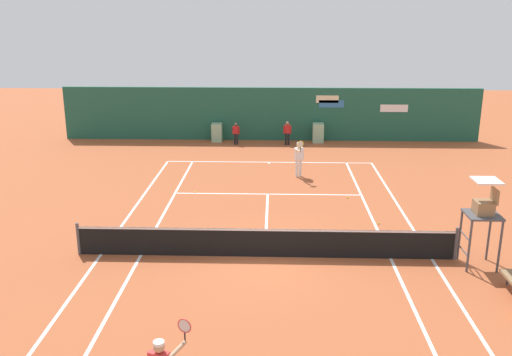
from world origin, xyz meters
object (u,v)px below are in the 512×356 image
Objects in this scene: umpire_chair at (483,211)px; ball_kid_right_post at (287,132)px; tennis_ball_near_service_line at (195,192)px; tennis_ball_mid_court at (347,198)px; player_on_baseline at (299,156)px; tennis_ball_by_sideline at (379,223)px; ball_kid_left_post at (236,132)px.

ball_kid_right_post is at bearing 19.03° from umpire_chair.
tennis_ball_near_service_line is 1.00× the size of tennis_ball_mid_court.
player_on_baseline is at bearing 121.33° from tennis_ball_mid_court.
tennis_ball_mid_court is at bearing 94.66° from player_on_baseline.
umpire_chair is 40.74× the size of tennis_ball_mid_court.
tennis_ball_by_sideline is at bearing -74.78° from tennis_ball_mid_court.
player_on_baseline is 27.60× the size of tennis_ball_by_sideline.
umpire_chair is 1.48× the size of player_on_baseline.
player_on_baseline reaches higher than tennis_ball_by_sideline.
tennis_ball_near_service_line is at bearing 154.41° from tennis_ball_by_sideline.
ball_kid_left_post is at bearing 118.76° from tennis_ball_mid_court.
tennis_ball_near_service_line is at bearing 54.49° from umpire_chair.
tennis_ball_by_sideline and tennis_ball_mid_court have the same top height.
ball_kid_left_post is at bearing 27.99° from umpire_chair.
ball_kid_left_post is 11.14m from tennis_ball_mid_court.
ball_kid_left_post is at bearing -89.19° from player_on_baseline.
tennis_ball_by_sideline is at bearing 35.09° from umpire_chair.
player_on_baseline reaches higher than tennis_ball_mid_court.
tennis_ball_mid_court is at bearing 26.79° from umpire_chair.
ball_kid_right_post is 1.08× the size of ball_kid_left_post.
tennis_ball_by_sideline is 1.00× the size of tennis_ball_near_service_line.
tennis_ball_mid_court is (-0.79, 2.92, 0.00)m from tennis_ball_by_sideline.
tennis_ball_mid_court is (5.35, -9.74, -0.71)m from ball_kid_left_post.
tennis_ball_by_sideline is (-2.41, 3.44, -1.77)m from umpire_chair.
ball_kid_left_post is 18.90× the size of tennis_ball_near_service_line.
tennis_ball_near_service_line is (-4.16, -9.16, -0.76)m from ball_kid_right_post.
ball_kid_left_post is 18.90× the size of tennis_ball_mid_court.
player_on_baseline is 6.74m from tennis_ball_by_sideline.
ball_kid_right_post is 20.38× the size of tennis_ball_by_sideline.
tennis_ball_near_service_line is (-4.58, -2.59, -0.97)m from player_on_baseline.
ball_kid_left_post is (-3.42, 6.57, -0.26)m from player_on_baseline.
tennis_ball_by_sideline is at bearing 122.58° from ball_kid_left_post.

